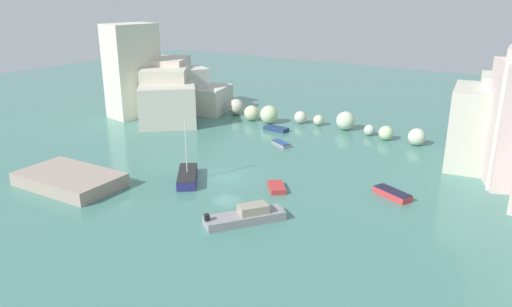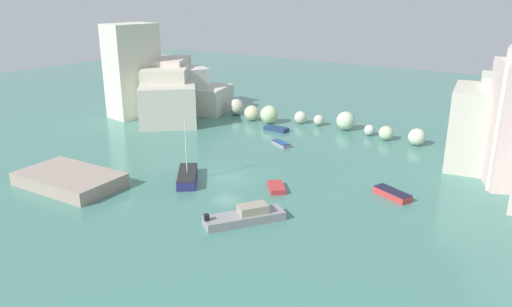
{
  "view_description": "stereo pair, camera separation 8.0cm",
  "coord_description": "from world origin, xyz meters",
  "px_view_note": "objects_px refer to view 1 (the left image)",
  "views": [
    {
      "loc": [
        27.4,
        -35.63,
        17.46
      ],
      "look_at": [
        0.0,
        5.28,
        1.0
      ],
      "focal_mm": 34.23,
      "sensor_mm": 36.0,
      "label": 1
    },
    {
      "loc": [
        27.46,
        -35.59,
        17.46
      ],
      "look_at": [
        0.0,
        5.28,
        1.0
      ],
      "focal_mm": 34.23,
      "sensor_mm": 36.0,
      "label": 2
    }
  ],
  "objects_px": {
    "moored_boat_0": "(187,176)",
    "moored_boat_5": "(277,187)",
    "moored_boat_3": "(246,216)",
    "moored_boat_2": "(281,144)",
    "stone_dock": "(70,179)",
    "moored_boat_1": "(276,129)",
    "moored_boat_4": "(392,194)"
  },
  "relations": [
    {
      "from": "moored_boat_2",
      "to": "stone_dock",
      "type": "bearing_deg",
      "value": 92.08
    },
    {
      "from": "moored_boat_0",
      "to": "moored_boat_1",
      "type": "distance_m",
      "value": 20.13
    },
    {
      "from": "stone_dock",
      "to": "moored_boat_1",
      "type": "xyz_separation_m",
      "value": [
        6.15,
        27.08,
        -0.38
      ]
    },
    {
      "from": "moored_boat_0",
      "to": "moored_boat_5",
      "type": "bearing_deg",
      "value": -109.17
    },
    {
      "from": "moored_boat_3",
      "to": "moored_boat_4",
      "type": "distance_m",
      "value": 13.83
    },
    {
      "from": "moored_boat_4",
      "to": "moored_boat_5",
      "type": "height_order",
      "value": "moored_boat_4"
    },
    {
      "from": "moored_boat_5",
      "to": "moored_boat_0",
      "type": "bearing_deg",
      "value": 68.2
    },
    {
      "from": "stone_dock",
      "to": "moored_boat_4",
      "type": "height_order",
      "value": "stone_dock"
    },
    {
      "from": "moored_boat_0",
      "to": "moored_boat_2",
      "type": "bearing_deg",
      "value": -44.83
    },
    {
      "from": "moored_boat_4",
      "to": "moored_boat_2",
      "type": "bearing_deg",
      "value": -0.98
    },
    {
      "from": "moored_boat_5",
      "to": "moored_boat_4",
      "type": "bearing_deg",
      "value": -106.6
    },
    {
      "from": "moored_boat_0",
      "to": "moored_boat_1",
      "type": "xyz_separation_m",
      "value": [
        -2.24,
        20.01,
        -0.22
      ]
    },
    {
      "from": "moored_boat_0",
      "to": "moored_boat_5",
      "type": "height_order",
      "value": "moored_boat_0"
    },
    {
      "from": "moored_boat_0",
      "to": "moored_boat_3",
      "type": "xyz_separation_m",
      "value": [
        9.76,
        -4.09,
        0.03
      ]
    },
    {
      "from": "moored_boat_0",
      "to": "moored_boat_4",
      "type": "xyz_separation_m",
      "value": [
        17.77,
        7.18,
        -0.15
      ]
    },
    {
      "from": "moored_boat_0",
      "to": "moored_boat_1",
      "type": "relative_size",
      "value": 1.86
    },
    {
      "from": "moored_boat_1",
      "to": "moored_boat_2",
      "type": "height_order",
      "value": "moored_boat_1"
    },
    {
      "from": "moored_boat_3",
      "to": "moored_boat_5",
      "type": "xyz_separation_m",
      "value": [
        -1.45,
        6.99,
        -0.26
      ]
    },
    {
      "from": "moored_boat_1",
      "to": "moored_boat_5",
      "type": "height_order",
      "value": "moored_boat_1"
    },
    {
      "from": "stone_dock",
      "to": "moored_boat_5",
      "type": "xyz_separation_m",
      "value": [
        16.71,
        9.97,
        -0.39
      ]
    },
    {
      "from": "moored_boat_1",
      "to": "moored_boat_4",
      "type": "xyz_separation_m",
      "value": [
        20.01,
        -12.82,
        0.07
      ]
    },
    {
      "from": "stone_dock",
      "to": "moored_boat_5",
      "type": "bearing_deg",
      "value": 30.82
    },
    {
      "from": "moored_boat_3",
      "to": "moored_boat_2",
      "type": "bearing_deg",
      "value": 58.26
    },
    {
      "from": "moored_boat_2",
      "to": "moored_boat_5",
      "type": "bearing_deg",
      "value": 146.1
    },
    {
      "from": "stone_dock",
      "to": "moored_boat_2",
      "type": "distance_m",
      "value": 24.04
    },
    {
      "from": "stone_dock",
      "to": "moored_boat_1",
      "type": "relative_size",
      "value": 2.95
    },
    {
      "from": "stone_dock",
      "to": "moored_boat_4",
      "type": "distance_m",
      "value": 29.8
    },
    {
      "from": "moored_boat_1",
      "to": "moored_boat_3",
      "type": "relative_size",
      "value": 0.52
    },
    {
      "from": "stone_dock",
      "to": "moored_boat_3",
      "type": "relative_size",
      "value": 1.54
    },
    {
      "from": "moored_boat_4",
      "to": "moored_boat_5",
      "type": "xyz_separation_m",
      "value": [
        -9.45,
        -4.29,
        -0.08
      ]
    },
    {
      "from": "moored_boat_2",
      "to": "moored_boat_3",
      "type": "height_order",
      "value": "moored_boat_3"
    },
    {
      "from": "moored_boat_0",
      "to": "moored_boat_4",
      "type": "distance_m",
      "value": 19.17
    }
  ]
}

